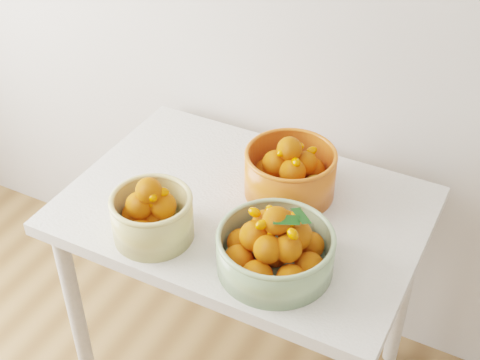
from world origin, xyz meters
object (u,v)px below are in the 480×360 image
at_px(table, 244,230).
at_px(bowl_green, 275,248).
at_px(bowl_orange, 290,171).
at_px(bowl_cream, 152,215).

xyz_separation_m(table, bowl_green, (0.18, -0.18, 0.16)).
xyz_separation_m(table, bowl_orange, (0.09, 0.11, 0.17)).
relative_size(bowl_cream, bowl_green, 0.62).
bearing_deg(bowl_orange, bowl_green, -72.83).
bearing_deg(bowl_green, bowl_orange, 107.17).
distance_m(table, bowl_green, 0.30).
height_order(table, bowl_orange, bowl_orange).
bearing_deg(bowl_cream, bowl_orange, 53.76).
bearing_deg(bowl_orange, bowl_cream, -126.24).
xyz_separation_m(bowl_cream, bowl_orange, (0.25, 0.34, 0.00)).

